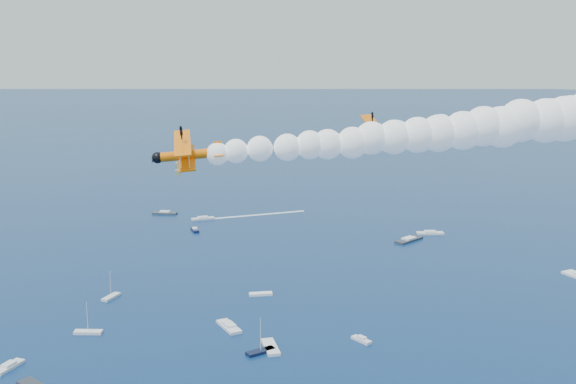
% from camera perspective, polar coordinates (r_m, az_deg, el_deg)
% --- Properties ---
extents(biplane_lead, '(9.16, 10.01, 6.08)m').
position_cam_1_polar(biplane_lead, '(93.73, 6.84, 4.63)').
color(biplane_lead, '#D85E04').
extents(biplane_trail, '(11.47, 12.53, 7.46)m').
position_cam_1_polar(biplane_trail, '(83.14, -7.70, 2.87)').
color(biplane_trail, orange).
extents(smoke_trail_trail, '(60.42, 52.35, 10.60)m').
position_cam_1_polar(smoke_trail_trail, '(87.70, 11.62, 4.66)').
color(smoke_trail_trail, white).
extents(spectator_boats, '(237.10, 167.72, 0.70)m').
position_cam_1_polar(spectator_boats, '(196.09, 8.52, -9.05)').
color(spectator_boats, white).
rests_on(spectator_boats, ground).
extents(boat_wakes, '(198.50, 193.00, 0.04)m').
position_cam_1_polar(boat_wakes, '(208.14, 16.57, -8.27)').
color(boat_wakes, white).
rests_on(boat_wakes, ground).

